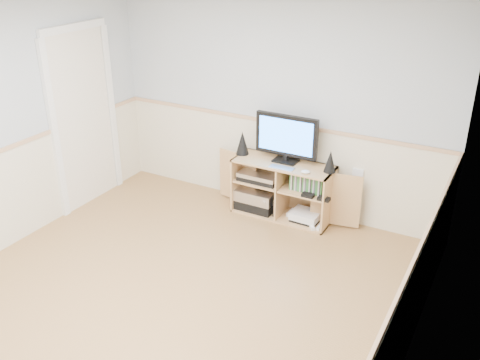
# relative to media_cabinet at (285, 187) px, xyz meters

# --- Properties ---
(room) EXTENTS (4.04, 4.54, 2.54)m
(room) POSITION_rel_media_cabinet_xyz_m (-0.28, -1.94, 0.88)
(room) COLOR tan
(room) RESTS_ON ground
(media_cabinet) EXTENTS (1.75, 0.42, 0.65)m
(media_cabinet) POSITION_rel_media_cabinet_xyz_m (0.00, 0.00, 0.00)
(media_cabinet) COLOR tan
(media_cabinet) RESTS_ON floor
(monitor) EXTENTS (0.71, 0.18, 0.54)m
(monitor) POSITION_rel_media_cabinet_xyz_m (0.00, -0.00, 0.61)
(monitor) COLOR black
(monitor) RESTS_ON media_cabinet
(speaker_left) EXTENTS (0.15, 0.15, 0.27)m
(speaker_left) POSITION_rel_media_cabinet_xyz_m (-0.53, -0.03, 0.45)
(speaker_left) COLOR black
(speaker_left) RESTS_ON media_cabinet
(speaker_right) EXTENTS (0.13, 0.13, 0.24)m
(speaker_right) POSITION_rel_media_cabinet_xyz_m (0.52, -0.03, 0.44)
(speaker_right) COLOR black
(speaker_right) RESTS_ON media_cabinet
(keyboard) EXTENTS (0.27, 0.11, 0.01)m
(keyboard) POSITION_rel_media_cabinet_xyz_m (0.04, -0.19, 0.32)
(keyboard) COLOR silver
(keyboard) RESTS_ON media_cabinet
(mouse) EXTENTS (0.11, 0.09, 0.04)m
(mouse) POSITION_rel_media_cabinet_xyz_m (0.32, -0.19, 0.34)
(mouse) COLOR white
(mouse) RESTS_ON media_cabinet
(av_components) EXTENTS (0.53, 0.34, 0.47)m
(av_components) POSITION_rel_media_cabinet_xyz_m (-0.30, -0.05, -0.11)
(av_components) COLOR black
(av_components) RESTS_ON media_cabinet
(game_consoles) EXTENTS (0.45, 0.30, 0.11)m
(game_consoles) POSITION_rel_media_cabinet_xyz_m (0.29, -0.06, -0.26)
(game_consoles) COLOR white
(game_consoles) RESTS_ON media_cabinet
(game_cases) EXTENTS (0.38, 0.13, 0.19)m
(game_cases) POSITION_rel_media_cabinet_xyz_m (0.30, -0.07, 0.15)
(game_cases) COLOR #3F8C3F
(game_cases) RESTS_ON media_cabinet
(wall_outlet) EXTENTS (0.12, 0.03, 0.12)m
(wall_outlet) POSITION_rel_media_cabinet_xyz_m (0.78, 0.17, 0.27)
(wall_outlet) COLOR white
(wall_outlet) RESTS_ON wall_back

